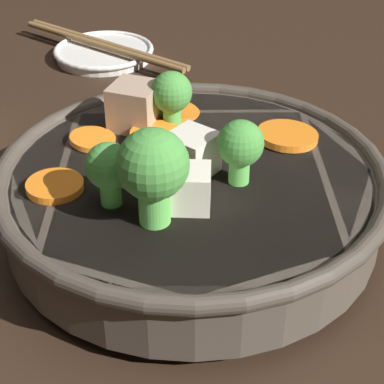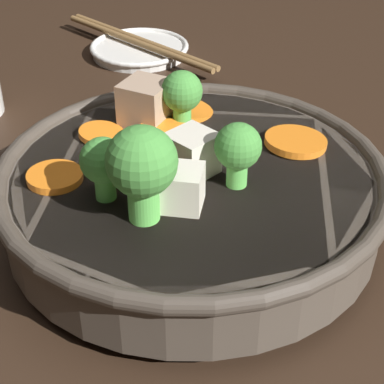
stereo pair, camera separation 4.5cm
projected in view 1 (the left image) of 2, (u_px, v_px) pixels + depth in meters
name	position (u px, v px, depth m)	size (l,w,h in m)	color
ground_plane	(192.00, 232.00, 0.47)	(3.00, 3.00, 0.00)	black
stirfry_bowl	(191.00, 189.00, 0.45)	(0.27, 0.27, 0.12)	#51473D
side_saucer	(104.00, 52.00, 0.74)	(0.12, 0.12, 0.01)	white
chopsticks_pair	(103.00, 44.00, 0.74)	(0.08, 0.24, 0.01)	olive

